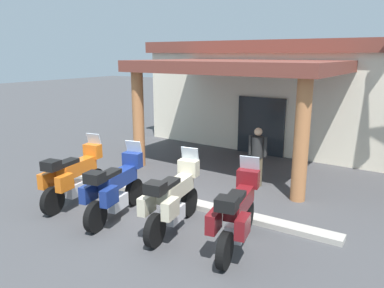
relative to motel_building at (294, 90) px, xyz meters
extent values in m
plane|color=#424244|center=(-0.13, -9.49, -2.09)|extent=(80.00, 80.00, 0.00)
cube|color=silver|center=(0.01, 0.18, -0.27)|extent=(10.54, 7.37, 3.65)
cube|color=#1E2328|center=(-0.13, -3.36, -1.04)|extent=(1.80, 0.17, 2.10)
cube|color=brown|center=(-0.21, -5.33, 1.15)|extent=(6.32, 4.29, 0.35)
cylinder|color=#B27042|center=(-2.95, -6.86, -0.56)|extent=(0.37, 0.37, 3.07)
cylinder|color=#B27042|center=(2.41, -7.06, -0.56)|extent=(0.37, 0.37, 3.07)
cube|color=brown|center=(0.01, 0.18, 1.77)|extent=(10.95, 7.78, 0.44)
cylinder|color=black|center=(-2.33, -9.42, -1.76)|extent=(0.24, 0.67, 0.66)
cylinder|color=black|center=(-2.09, -10.95, -1.76)|extent=(0.24, 0.67, 0.66)
cube|color=silver|center=(-2.21, -10.21, -1.72)|extent=(0.40, 0.60, 0.32)
cube|color=orange|center=(-2.23, -10.06, -1.21)|extent=(0.47, 1.18, 0.34)
cube|color=black|center=(-2.18, -10.41, -0.99)|extent=(0.37, 0.64, 0.10)
cube|color=orange|center=(-2.33, -9.44, -0.94)|extent=(0.47, 0.31, 0.36)
cube|color=#B2BCC6|center=(-2.34, -9.36, -0.66)|extent=(0.41, 0.18, 0.36)
cube|color=orange|center=(-2.37, -10.85, -1.33)|extent=(0.25, 0.46, 0.36)
cube|color=orange|center=(-1.86, -10.77, -1.33)|extent=(0.25, 0.46, 0.36)
cube|color=black|center=(-2.10, -10.90, -0.92)|extent=(0.41, 0.37, 0.22)
cylinder|color=black|center=(-0.90, -9.50, -1.76)|extent=(0.25, 0.67, 0.66)
cylinder|color=black|center=(-0.62, -11.03, -1.76)|extent=(0.25, 0.67, 0.66)
cube|color=silver|center=(-0.76, -10.29, -1.72)|extent=(0.41, 0.61, 0.32)
cube|color=navy|center=(-0.78, -10.14, -1.21)|extent=(0.50, 1.18, 0.34)
cube|color=black|center=(-0.72, -10.49, -0.99)|extent=(0.38, 0.64, 0.10)
cube|color=navy|center=(-0.89, -9.52, -0.94)|extent=(0.48, 0.31, 0.36)
cube|color=#B2BCC6|center=(-0.91, -9.44, -0.66)|extent=(0.41, 0.19, 0.36)
cube|color=navy|center=(-0.91, -10.93, -1.33)|extent=(0.25, 0.46, 0.36)
cube|color=navy|center=(-0.39, -10.84, -1.33)|extent=(0.25, 0.46, 0.36)
cube|color=black|center=(-0.63, -10.98, -0.92)|extent=(0.41, 0.38, 0.22)
cylinder|color=black|center=(0.59, -9.32, -1.76)|extent=(0.23, 0.67, 0.66)
cylinder|color=black|center=(0.80, -10.86, -1.76)|extent=(0.23, 0.67, 0.66)
cube|color=silver|center=(0.70, -10.12, -1.72)|extent=(0.39, 0.60, 0.32)
cube|color=beige|center=(0.68, -9.97, -1.21)|extent=(0.45, 1.18, 0.34)
cube|color=black|center=(0.72, -10.31, -0.99)|extent=(0.36, 0.63, 0.10)
cube|color=beige|center=(0.59, -9.34, -0.94)|extent=(0.47, 0.30, 0.36)
cube|color=#B2BCC6|center=(0.58, -9.26, -0.66)|extent=(0.41, 0.17, 0.36)
cube|color=beige|center=(0.52, -10.75, -1.33)|extent=(0.24, 0.46, 0.36)
cube|color=beige|center=(1.04, -10.67, -1.33)|extent=(0.24, 0.46, 0.36)
cube|color=black|center=(0.79, -10.81, -0.92)|extent=(0.40, 0.37, 0.22)
cylinder|color=black|center=(2.01, -9.29, -1.76)|extent=(0.25, 0.67, 0.66)
cylinder|color=black|center=(2.28, -10.81, -1.76)|extent=(0.25, 0.67, 0.66)
cube|color=silver|center=(2.15, -10.08, -1.72)|extent=(0.41, 0.61, 0.32)
cube|color=maroon|center=(2.12, -9.93, -1.21)|extent=(0.49, 1.18, 0.34)
cube|color=black|center=(2.18, -10.27, -0.99)|extent=(0.38, 0.64, 0.10)
cube|color=maroon|center=(2.01, -9.31, -0.94)|extent=(0.47, 0.31, 0.36)
cube|color=#B2BCC6|center=(2.00, -9.23, -0.66)|extent=(0.41, 0.19, 0.36)
cube|color=maroon|center=(2.00, -10.71, -1.33)|extent=(0.25, 0.46, 0.36)
cube|color=maroon|center=(2.51, -10.62, -1.33)|extent=(0.25, 0.46, 0.36)
cube|color=black|center=(2.27, -10.76, -0.92)|extent=(0.41, 0.38, 0.22)
cylinder|color=brown|center=(1.19, -6.62, -1.68)|extent=(0.14, 0.14, 0.82)
cylinder|color=brown|center=(1.01, -6.62, -1.68)|extent=(0.14, 0.14, 0.82)
cylinder|color=#262626|center=(1.10, -6.62, -0.98)|extent=(0.32, 0.32, 0.58)
cylinder|color=#262626|center=(1.32, -6.62, -0.95)|extent=(0.09, 0.09, 0.55)
cylinder|color=#262626|center=(0.88, -6.62, -0.95)|extent=(0.09, 0.09, 0.55)
sphere|color=tan|center=(1.10, -6.62, -0.55)|extent=(0.22, 0.22, 0.22)
cube|color=#ADA89E|center=(-0.03, -8.81, -2.03)|extent=(7.81, 0.36, 0.12)
camera|label=1|loc=(4.90, -16.02, 1.53)|focal=34.94mm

